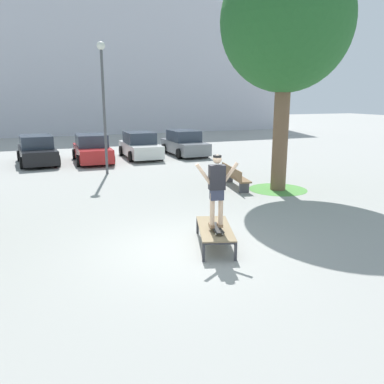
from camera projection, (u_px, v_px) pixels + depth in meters
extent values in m
plane|color=#999993|center=(187.00, 249.00, 9.42)|extent=(120.00, 120.00, 0.00)
cube|color=silver|center=(103.00, 66.00, 37.86)|extent=(38.39, 4.00, 12.56)
cube|color=#38383D|center=(198.00, 226.00, 10.44)|extent=(0.08, 0.08, 0.38)
cube|color=#38383D|center=(224.00, 226.00, 10.48)|extent=(0.08, 0.08, 0.38)
cube|color=#38383D|center=(204.00, 253.00, 8.65)|extent=(0.08, 0.08, 0.38)
cube|color=#38383D|center=(236.00, 253.00, 8.69)|extent=(0.08, 0.08, 0.38)
cylinder|color=#38383D|center=(200.00, 230.00, 9.50)|extent=(0.64, 1.82, 0.05)
cylinder|color=#38383D|center=(229.00, 230.00, 9.54)|extent=(0.64, 1.82, 0.05)
cylinder|color=#38383D|center=(211.00, 218.00, 10.41)|extent=(0.74, 0.28, 0.05)
cylinder|color=#38383D|center=(220.00, 244.00, 8.62)|extent=(0.74, 0.28, 0.05)
cube|color=#847051|center=(215.00, 228.00, 9.51)|extent=(1.31, 2.04, 0.03)
cube|color=black|center=(216.00, 228.00, 9.24)|extent=(0.35, 0.82, 0.02)
cylinder|color=silver|center=(210.00, 226.00, 9.51)|extent=(0.04, 0.06, 0.06)
cylinder|color=silver|center=(216.00, 226.00, 9.54)|extent=(0.04, 0.06, 0.06)
cylinder|color=silver|center=(216.00, 234.00, 8.98)|extent=(0.04, 0.06, 0.06)
cylinder|color=silver|center=(222.00, 234.00, 9.00)|extent=(0.04, 0.06, 0.06)
cylinder|color=beige|center=(212.00, 211.00, 9.13)|extent=(0.11, 0.11, 0.82)
cube|color=#99704C|center=(212.00, 225.00, 9.26)|extent=(0.15, 0.25, 0.07)
cylinder|color=beige|center=(221.00, 210.00, 9.16)|extent=(0.11, 0.11, 0.82)
cube|color=#99704C|center=(220.00, 225.00, 9.30)|extent=(0.15, 0.25, 0.07)
cube|color=#33384C|center=(217.00, 195.00, 9.06)|extent=(0.33, 0.26, 0.24)
cube|color=#232328|center=(217.00, 177.00, 8.96)|extent=(0.40, 0.29, 0.56)
cylinder|color=beige|center=(204.00, 174.00, 8.90)|extent=(0.41, 0.16, 0.52)
cylinder|color=beige|center=(230.00, 174.00, 9.00)|extent=(0.41, 0.16, 0.52)
sphere|color=beige|center=(217.00, 159.00, 8.87)|extent=(0.20, 0.20, 0.20)
cylinder|color=black|center=(217.00, 156.00, 8.85)|extent=(0.19, 0.19, 0.05)
cylinder|color=brown|center=(280.00, 136.00, 14.94)|extent=(0.57, 0.57, 4.10)
ellipsoid|color=#235B28|center=(286.00, 21.00, 14.00)|extent=(4.68, 4.68, 4.91)
cylinder|color=#519342|center=(278.00, 189.00, 15.42)|extent=(2.24, 2.24, 0.01)
cube|color=black|center=(37.00, 154.00, 21.17)|extent=(2.00, 4.31, 0.70)
cube|color=#2D3847|center=(36.00, 141.00, 21.15)|extent=(1.71, 2.21, 0.64)
cylinder|color=black|center=(58.00, 161.00, 20.44)|extent=(0.26, 0.61, 0.60)
cylinder|color=black|center=(22.00, 163.00, 19.72)|extent=(0.26, 0.61, 0.60)
cylinder|color=black|center=(52.00, 154.00, 22.72)|extent=(0.26, 0.61, 0.60)
cylinder|color=black|center=(19.00, 156.00, 22.01)|extent=(0.26, 0.61, 0.60)
cube|color=red|center=(92.00, 153.00, 21.77)|extent=(1.76, 4.22, 0.70)
cube|color=#2D3847|center=(91.00, 140.00, 21.75)|extent=(1.59, 2.12, 0.64)
cylinder|color=black|center=(112.00, 159.00, 20.93)|extent=(0.23, 0.60, 0.60)
cylinder|color=black|center=(79.00, 161.00, 20.34)|extent=(0.23, 0.60, 0.60)
cylinder|color=black|center=(105.00, 153.00, 23.30)|extent=(0.23, 0.60, 0.60)
cylinder|color=black|center=(75.00, 154.00, 22.71)|extent=(0.23, 0.60, 0.60)
cube|color=silver|center=(140.00, 149.00, 23.24)|extent=(1.72, 4.21, 0.70)
cube|color=#2D3847|center=(139.00, 137.00, 23.21)|extent=(1.57, 2.11, 0.64)
cylinder|color=black|center=(161.00, 155.00, 22.40)|extent=(0.22, 0.60, 0.60)
cylinder|color=black|center=(131.00, 157.00, 21.81)|extent=(0.22, 0.60, 0.60)
cylinder|color=black|center=(149.00, 149.00, 24.76)|extent=(0.22, 0.60, 0.60)
cylinder|color=black|center=(122.00, 151.00, 24.17)|extent=(0.22, 0.60, 0.60)
cube|color=slate|center=(185.00, 147.00, 24.35)|extent=(1.78, 4.23, 0.70)
cube|color=#2D3847|center=(184.00, 136.00, 24.32)|extent=(1.60, 2.13, 0.64)
cylinder|color=black|center=(206.00, 152.00, 23.54)|extent=(0.23, 0.60, 0.60)
cylinder|color=black|center=(179.00, 154.00, 22.91)|extent=(0.23, 0.60, 0.60)
cylinder|color=black|center=(190.00, 147.00, 25.88)|extent=(0.23, 0.60, 0.60)
cylinder|color=black|center=(165.00, 148.00, 25.25)|extent=(0.23, 0.60, 0.60)
cube|color=brown|center=(236.00, 177.00, 15.70)|extent=(0.80, 2.44, 0.06)
cube|color=brown|center=(231.00, 171.00, 15.60)|extent=(0.41, 2.38, 0.36)
cube|color=#424247|center=(228.00, 178.00, 16.66)|extent=(0.38, 0.14, 0.40)
cube|color=#424247|center=(244.00, 188.00, 14.84)|extent=(0.38, 0.14, 0.40)
cylinder|color=#4C4C51|center=(104.00, 114.00, 17.90)|extent=(0.12, 0.12, 5.50)
sphere|color=silver|center=(101.00, 46.00, 17.22)|extent=(0.36, 0.36, 0.36)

